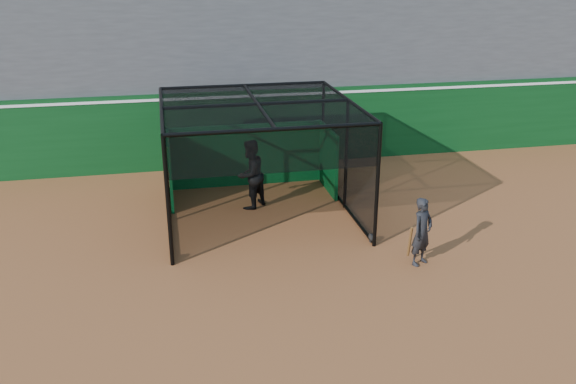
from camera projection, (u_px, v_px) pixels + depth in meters
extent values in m
plane|color=#95542B|center=(281.00, 290.00, 12.75)|extent=(120.00, 120.00, 0.00)
cube|color=#0B3D16|center=(231.00, 128.00, 20.07)|extent=(50.00, 0.45, 2.50)
cube|color=white|center=(230.00, 95.00, 19.68)|extent=(50.00, 0.50, 0.08)
cube|color=#4C4C4F|center=(217.00, 33.00, 22.67)|extent=(50.00, 7.85, 7.75)
cube|color=#074B1D|center=(246.00, 155.00, 18.36)|extent=(4.68, 0.10, 1.90)
cylinder|color=black|center=(172.00, 256.00, 13.94)|extent=(0.08, 0.22, 0.22)
cylinder|color=black|center=(372.00, 238.00, 14.85)|extent=(0.08, 0.22, 0.22)
cylinder|color=black|center=(168.00, 187.00, 18.13)|extent=(0.08, 0.22, 0.22)
cylinder|color=black|center=(323.00, 177.00, 19.04)|extent=(0.08, 0.22, 0.22)
imported|color=black|center=(250.00, 174.00, 16.65)|extent=(1.19, 1.17, 1.93)
imported|color=black|center=(422.00, 232.00, 13.57)|extent=(0.69, 0.62, 1.59)
cylinder|color=#593819|center=(410.00, 242.00, 13.66)|extent=(0.14, 0.32, 0.83)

